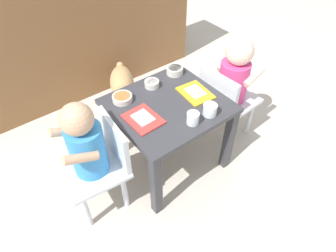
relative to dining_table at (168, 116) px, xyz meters
name	(u,v)px	position (x,y,z in m)	size (l,w,h in m)	color
ground_plane	(168,160)	(0.00, 0.00, -0.35)	(7.00, 7.00, 0.00)	beige
kitchen_cabinet_back	(78,29)	(0.00, 1.01, 0.08)	(1.65, 0.37, 0.87)	brown
dining_table	(168,116)	(0.00, 0.00, 0.00)	(0.54, 0.50, 0.43)	#333338
seated_child_left	(89,147)	(-0.43, 0.00, 0.05)	(0.30, 0.30, 0.65)	silver
seated_child_right	(233,79)	(0.43, -0.03, 0.06)	(0.30, 0.30, 0.65)	silver
dog	(122,86)	(0.04, 0.55, -0.15)	(0.31, 0.43, 0.31)	tan
food_tray_left	(143,119)	(-0.16, -0.02, 0.09)	(0.15, 0.18, 0.02)	red
food_tray_right	(195,93)	(0.16, -0.02, 0.09)	(0.15, 0.19, 0.02)	gold
water_cup_left	(193,119)	(0.01, -0.18, 0.11)	(0.06, 0.06, 0.06)	white
water_cup_right	(210,110)	(0.11, -0.18, 0.11)	(0.07, 0.07, 0.06)	white
cereal_bowl_right_side	(175,70)	(0.19, 0.19, 0.10)	(0.09, 0.09, 0.04)	silver
cereal_bowl_left_side	(152,84)	(0.02, 0.17, 0.10)	(0.08, 0.08, 0.03)	silver
veggie_bowl_far	(122,98)	(-0.16, 0.16, 0.10)	(0.10, 0.10, 0.03)	silver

